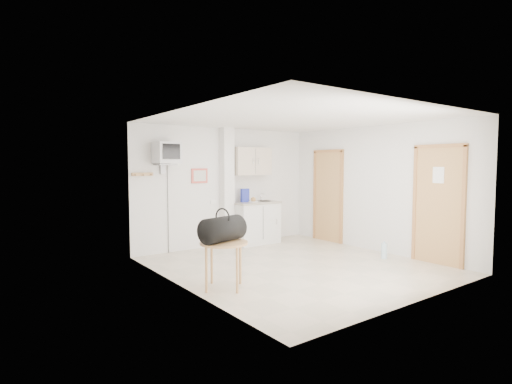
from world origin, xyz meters
TOP-DOWN VIEW (x-y plane):
  - ground at (0.00, 0.00)m, footprint 4.50×4.50m
  - room_envelope at (0.24, 0.09)m, footprint 4.24×4.54m
  - kitchenette at (0.57, 2.00)m, footprint 1.03×0.58m
  - crt_television at (-1.45, 2.02)m, footprint 0.44×0.45m
  - round_table at (-1.65, -0.33)m, footprint 0.67×0.67m
  - duffel_bag at (-1.66, -0.32)m, footprint 0.71×0.51m
  - water_bottle at (1.67, -0.57)m, footprint 0.11×0.11m

SIDE VIEW (x-z plane):
  - ground at x=0.00m, z-range 0.00..0.00m
  - water_bottle at x=1.67m, z-range -0.02..0.30m
  - round_table at x=-1.65m, z-range 0.25..0.91m
  - kitchenette at x=0.57m, z-range -0.25..1.85m
  - duffel_bag at x=-1.66m, z-range 0.60..1.08m
  - room_envelope at x=0.24m, z-range 0.26..2.81m
  - crt_television at x=-1.45m, z-range 0.86..3.01m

